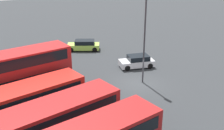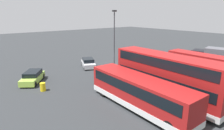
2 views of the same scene
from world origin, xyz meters
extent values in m
plane|color=#2D3033|center=(0.00, 0.00, 0.00)|extent=(140.00, 140.00, 0.00)
cube|color=black|center=(-7.13, 5.51, 2.25)|extent=(2.25, 0.06, 1.10)
cube|color=#A51919|center=(-3.55, 11.43, 1.65)|extent=(2.97, 10.99, 2.60)
cube|color=black|center=(-3.55, 11.43, 2.25)|extent=(3.00, 10.20, 0.90)
cube|color=black|center=(-3.34, 5.95, 2.25)|extent=(2.25, 0.15, 1.10)
cylinder|color=black|center=(-2.27, 7.43, 0.55)|extent=(0.34, 1.11, 1.10)
cylinder|color=black|center=(-4.52, 7.34, 0.55)|extent=(0.34, 1.11, 1.10)
cube|color=red|center=(-0.02, 12.42, 1.65)|extent=(3.03, 11.32, 2.60)
cube|color=silver|center=(-0.02, 12.42, 0.62)|extent=(3.07, 11.36, 0.55)
cube|color=black|center=(-0.02, 12.42, 2.25)|extent=(3.06, 10.52, 0.90)
cube|color=black|center=(0.23, 6.79, 2.25)|extent=(2.25, 0.16, 1.10)
cylinder|color=black|center=(1.29, 8.27, 0.55)|extent=(0.35, 1.11, 1.10)
cylinder|color=black|center=(-0.96, 8.17, 0.55)|extent=(0.35, 1.11, 1.10)
cube|color=#A51919|center=(3.44, 12.01, 2.45)|extent=(2.62, 11.75, 4.20)
cube|color=silver|center=(3.44, 12.01, 0.62)|extent=(2.66, 11.80, 0.55)
cube|color=black|center=(3.44, 12.01, 2.25)|extent=(2.67, 10.96, 0.90)
cube|color=black|center=(3.47, 6.11, 2.25)|extent=(2.25, 0.07, 1.10)
cylinder|color=black|center=(4.59, 7.55, 0.55)|extent=(0.31, 1.10, 1.10)
cylinder|color=black|center=(2.34, 7.53, 0.55)|extent=(0.31, 1.10, 1.10)
cube|color=black|center=(6.94, 6.19, 2.25)|extent=(2.25, 0.09, 1.10)
cylinder|color=black|center=(8.08, 7.60, 0.55)|extent=(0.31, 1.10, 1.10)
cylinder|color=black|center=(5.83, 7.63, 0.55)|extent=(0.31, 1.10, 1.10)
cube|color=#A5D14C|center=(12.59, -1.25, 0.53)|extent=(4.02, 4.61, 0.70)
cube|color=black|center=(12.47, -1.41, 1.15)|extent=(2.87, 3.09, 0.55)
cylinder|color=black|center=(12.87, 0.52, 0.32)|extent=(0.55, 0.65, 0.64)
cylinder|color=black|center=(14.17, -0.42, 0.32)|extent=(0.55, 0.65, 0.64)
cylinder|color=black|center=(11.01, -2.07, 0.32)|extent=(0.55, 0.65, 0.64)
cylinder|color=black|center=(12.31, -3.01, 0.32)|extent=(0.55, 0.65, 0.64)
cube|color=silver|center=(3.40, -2.89, 0.53)|extent=(3.17, 4.33, 0.70)
cube|color=black|center=(3.32, -3.07, 1.15)|extent=(2.42, 2.81, 0.55)
cylinder|color=black|center=(3.19, -1.32, 0.32)|extent=(0.45, 0.68, 0.64)
cylinder|color=black|center=(4.66, -1.93, 0.32)|extent=(0.45, 0.68, 0.64)
cylinder|color=black|center=(2.14, -3.84, 0.32)|extent=(0.45, 0.68, 0.64)
cylinder|color=black|center=(3.62, -4.46, 0.32)|extent=(0.45, 0.68, 0.64)
cylinder|color=#38383D|center=(-0.10, -0.60, 4.33)|extent=(0.16, 0.16, 8.66)
cylinder|color=yellow|center=(12.53, 2.30, 0.47)|extent=(0.60, 0.60, 0.95)
camera|label=1|loc=(-17.94, 16.68, 11.56)|focal=42.57mm
camera|label=2|loc=(18.82, 22.82, 8.45)|focal=30.61mm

